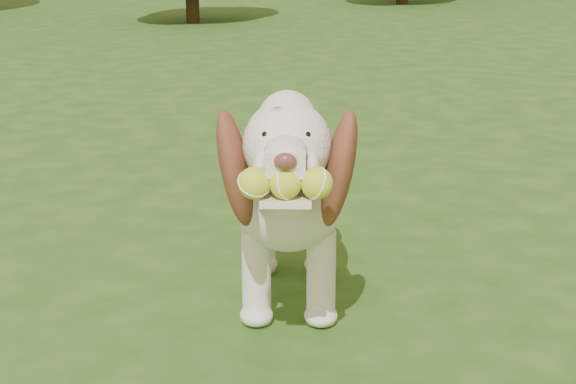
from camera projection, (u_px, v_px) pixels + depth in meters
name	position (u px, v px, depth m)	size (l,w,h in m)	color
ground	(252.00, 306.00, 2.92)	(80.00, 80.00, 0.00)	#224914
dog	(289.00, 183.00, 2.81)	(0.63, 1.10, 0.73)	silver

